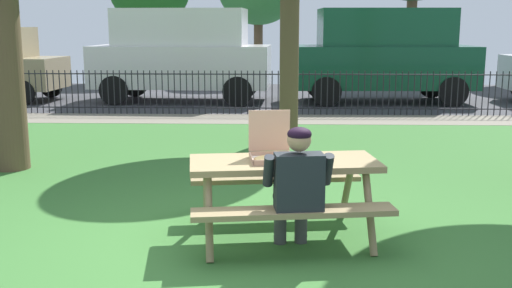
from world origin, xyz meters
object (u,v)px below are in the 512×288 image
at_px(pizza_box_open, 271,151).
at_px(adult_at_table, 297,185).
at_px(parked_car_center, 384,53).
at_px(picnic_table_foreground, 284,178).
at_px(parked_car_left, 182,53).
at_px(pizza_slice_on_table, 311,159).

bearing_deg(pizza_box_open, adult_at_table, -65.45).
bearing_deg(pizza_box_open, parked_car_center, 74.80).
relative_size(adult_at_table, parked_car_center, 0.25).
bearing_deg(picnic_table_foreground, parked_car_left, 103.76).
bearing_deg(picnic_table_foreground, pizza_box_open, 169.78).
xyz_separation_m(picnic_table_foreground, adult_at_table, (0.11, -0.49, 0.06)).
height_order(adult_at_table, parked_car_center, parked_car_center).
distance_m(pizza_box_open, parked_car_center, 11.03).
bearing_deg(parked_car_center, adult_at_table, -103.39).
relative_size(pizza_slice_on_table, parked_car_left, 0.05).
bearing_deg(picnic_table_foreground, parked_car_center, 75.46).
bearing_deg(adult_at_table, parked_car_center, 76.61).
relative_size(pizza_box_open, parked_car_left, 0.10).
height_order(picnic_table_foreground, pizza_slice_on_table, pizza_slice_on_table).
height_order(picnic_table_foreground, parked_car_center, parked_car_center).
relative_size(picnic_table_foreground, parked_car_center, 0.42).
distance_m(picnic_table_foreground, pizza_slice_on_table, 0.32).
height_order(pizza_slice_on_table, adult_at_table, adult_at_table).
xyz_separation_m(picnic_table_foreground, parked_car_center, (2.76, 10.66, 0.71)).
height_order(picnic_table_foreground, pizza_box_open, pizza_box_open).
xyz_separation_m(picnic_table_foreground, pizza_box_open, (-0.12, 0.02, 0.26)).
distance_m(pizza_slice_on_table, adult_at_table, 0.57).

